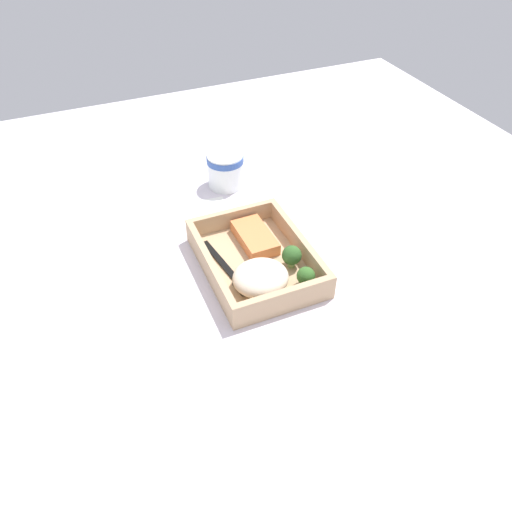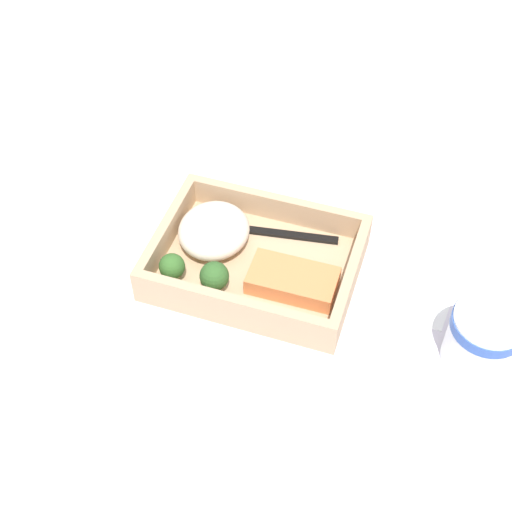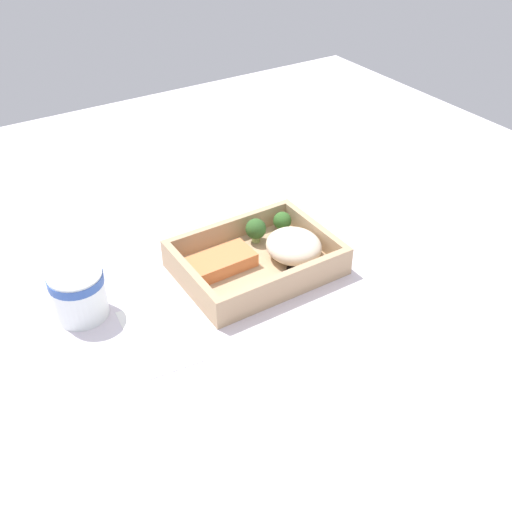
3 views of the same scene
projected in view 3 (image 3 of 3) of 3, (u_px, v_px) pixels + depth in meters
ground_plane at (256, 274)px, 97.83cm from camera, size 160.00×160.00×2.00cm
takeout_tray at (256, 266)px, 96.89cm from camera, size 24.66×18.30×1.20cm
tray_rim at (256, 254)px, 95.46cm from camera, size 24.66×18.30×3.66cm
salmon_fillet at (221, 262)px, 94.96cm from camera, size 10.56×5.79×2.29cm
mashed_potatoes at (294, 246)px, 96.67cm from camera, size 8.82×9.55×4.43cm
broccoli_floret_1 at (256, 229)px, 100.22cm from camera, size 3.51×3.51×4.30cm
broccoli_floret_2 at (282, 221)px, 102.69cm from camera, size 3.15×3.15×3.88cm
fork at (275, 280)px, 92.79cm from camera, size 15.87×4.05×0.44cm
paper_cup at (78, 292)px, 85.95cm from camera, size 7.94×7.94×7.60cm
receipt_slip at (158, 335)px, 84.62cm from camera, size 9.71×15.63×0.24cm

